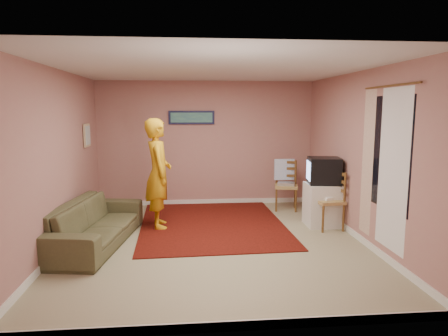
{
  "coord_description": "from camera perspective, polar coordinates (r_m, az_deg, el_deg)",
  "views": [
    {
      "loc": [
        -0.39,
        -5.88,
        2.03
      ],
      "look_at": [
        0.2,
        0.6,
        1.06
      ],
      "focal_mm": 32.0,
      "sensor_mm": 36.0,
      "label": 1
    }
  ],
  "objects": [
    {
      "name": "ground",
      "position": [
        6.23,
        -1.39,
        -10.53
      ],
      "size": [
        5.0,
        5.0,
        0.0
      ],
      "primitive_type": "plane",
      "color": "gray",
      "rests_on": "ground"
    },
    {
      "name": "wall_back",
      "position": [
        8.42,
        -2.57,
        3.48
      ],
      "size": [
        4.5,
        0.02,
        2.6
      ],
      "primitive_type": "cube",
      "color": "#A8786E",
      "rests_on": "ground"
    },
    {
      "name": "wall_front",
      "position": [
        3.48,
        1.32,
        -3.6
      ],
      "size": [
        4.5,
        0.02,
        2.6
      ],
      "primitive_type": "cube",
      "color": "#A8786E",
      "rests_on": "ground"
    },
    {
      "name": "wall_left",
      "position": [
        6.21,
        -22.62,
        1.08
      ],
      "size": [
        0.02,
        5.0,
        2.6
      ],
      "primitive_type": "cube",
      "color": "#A8786E",
      "rests_on": "ground"
    },
    {
      "name": "wall_right",
      "position": [
        6.49,
        18.82,
        1.56
      ],
      "size": [
        0.02,
        5.0,
        2.6
      ],
      "primitive_type": "cube",
      "color": "#A8786E",
      "rests_on": "ground"
    },
    {
      "name": "ceiling",
      "position": [
        5.92,
        -1.48,
        14.0
      ],
      "size": [
        4.5,
        5.0,
        0.02
      ],
      "primitive_type": "cube",
      "color": "silver",
      "rests_on": "wall_back"
    },
    {
      "name": "baseboard_back",
      "position": [
        8.61,
        -2.51,
        -4.84
      ],
      "size": [
        4.5,
        0.02,
        0.1
      ],
      "primitive_type": "cube",
      "color": "white",
      "rests_on": "ground"
    },
    {
      "name": "baseboard_front",
      "position": [
        3.94,
        1.24,
        -21.62
      ],
      "size": [
        4.5,
        0.02,
        0.1
      ],
      "primitive_type": "cube",
      "color": "white",
      "rests_on": "ground"
    },
    {
      "name": "baseboard_left",
      "position": [
        6.47,
        -21.9,
        -9.96
      ],
      "size": [
        0.02,
        5.0,
        0.1
      ],
      "primitive_type": "cube",
      "color": "white",
      "rests_on": "ground"
    },
    {
      "name": "baseboard_right",
      "position": [
        6.74,
        18.23,
        -9.05
      ],
      "size": [
        0.02,
        5.0,
        0.1
      ],
      "primitive_type": "cube",
      "color": "white",
      "rests_on": "ground"
    },
    {
      "name": "window",
      "position": [
        5.67,
        22.52,
        1.96
      ],
      "size": [
        0.01,
        1.1,
        1.5
      ],
      "primitive_type": "cube",
      "color": "black",
      "rests_on": "wall_right"
    },
    {
      "name": "curtain_sheer",
      "position": [
        5.55,
        22.99,
        -0.27
      ],
      "size": [
        0.01,
        0.75,
        2.1
      ],
      "primitive_type": "cube",
      "color": "white",
      "rests_on": "wall_right"
    },
    {
      "name": "curtain_floral",
      "position": [
        6.16,
        19.81,
        0.7
      ],
      "size": [
        0.01,
        0.35,
        2.1
      ],
      "primitive_type": "cube",
      "color": "#F1EBCD",
      "rests_on": "wall_right"
    },
    {
      "name": "curtain_rod",
      "position": [
        5.62,
        22.62,
        10.8
      ],
      "size": [
        0.02,
        1.4,
        0.02
      ],
      "primitive_type": "cylinder",
      "rotation": [
        1.57,
        0.0,
        0.0
      ],
      "color": "brown",
      "rests_on": "wall_right"
    },
    {
      "name": "picture_back",
      "position": [
        8.35,
        -4.66,
        7.2
      ],
      "size": [
        0.95,
        0.04,
        0.28
      ],
      "color": "#141538",
      "rests_on": "wall_back"
    },
    {
      "name": "picture_left",
      "position": [
        7.72,
        -18.98,
        4.44
      ],
      "size": [
        0.04,
        0.38,
        0.42
      ],
      "color": "#CBB48B",
      "rests_on": "wall_left"
    },
    {
      "name": "area_rug",
      "position": [
        7.15,
        -1.68,
        -7.96
      ],
      "size": [
        2.57,
        3.17,
        0.02
      ],
      "primitive_type": "cube",
      "rotation": [
        0.0,
        0.0,
        0.03
      ],
      "color": "#320A05",
      "rests_on": "ground"
    },
    {
      "name": "tv_cabinet",
      "position": [
        7.2,
        13.94,
        -5.1
      ],
      "size": [
        0.58,
        0.53,
        0.74
      ],
      "primitive_type": "cube",
      "color": "white",
      "rests_on": "ground"
    },
    {
      "name": "crt_tv",
      "position": [
        7.08,
        14.07,
        -0.39
      ],
      "size": [
        0.6,
        0.55,
        0.46
      ],
      "rotation": [
        0.0,
        0.0,
        -0.15
      ],
      "color": "black",
      "rests_on": "tv_cabinet"
    },
    {
      "name": "chair_a",
      "position": [
        8.12,
        8.89,
        -1.75
      ],
      "size": [
        0.53,
        0.51,
        0.54
      ],
      "rotation": [
        0.0,
        0.0,
        -0.22
      ],
      "color": "tan",
      "rests_on": "ground"
    },
    {
      "name": "dvd_player",
      "position": [
        8.13,
        8.88,
        -2.23
      ],
      "size": [
        0.4,
        0.33,
        0.06
      ],
      "primitive_type": "cube",
      "rotation": [
        0.0,
        0.0,
        -0.31
      ],
      "color": "#B3B3B8",
      "rests_on": "chair_a"
    },
    {
      "name": "blue_throw",
      "position": [
        8.27,
        8.6,
        -0.2
      ],
      "size": [
        0.41,
        0.05,
        0.43
      ],
      "primitive_type": "cube",
      "color": "#91B2ED",
      "rests_on": "chair_a"
    },
    {
      "name": "chair_b",
      "position": [
        6.97,
        14.78,
        -3.58
      ],
      "size": [
        0.47,
        0.49,
        0.54
      ],
      "rotation": [
        0.0,
        0.0,
        -1.48
      ],
      "color": "tan",
      "rests_on": "ground"
    },
    {
      "name": "game_console",
      "position": [
        6.99,
        14.75,
        -4.2
      ],
      "size": [
        0.26,
        0.22,
        0.04
      ],
      "primitive_type": "cube",
      "rotation": [
        0.0,
        0.0,
        0.33
      ],
      "color": "white",
      "rests_on": "chair_b"
    },
    {
      "name": "sofa",
      "position": [
        6.34,
        -18.04,
        -7.53
      ],
      "size": [
        1.21,
        2.35,
        0.65
      ],
      "primitive_type": "imported",
      "rotation": [
        0.0,
        0.0,
        1.42
      ],
      "color": "#4D4C2E",
      "rests_on": "ground"
    },
    {
      "name": "person",
      "position": [
        6.88,
        -9.37,
        -0.78
      ],
      "size": [
        0.55,
        0.74,
        1.87
      ],
      "primitive_type": "imported",
      "rotation": [
        0.0,
        0.0,
        1.73
      ],
      "color": "orange",
      "rests_on": "ground"
    }
  ]
}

